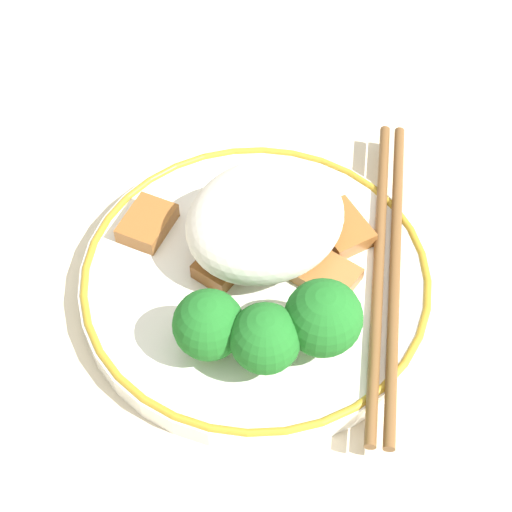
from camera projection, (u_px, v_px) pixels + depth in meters
ground_plane at (256, 289)px, 0.55m from camera, size 3.00×3.00×0.00m
plate at (256, 281)px, 0.55m from camera, size 0.22×0.22×0.02m
rice_mound at (265, 220)px, 0.53m from camera, size 0.10×0.09×0.06m
broccoli_back_left at (209, 326)px, 0.49m from camera, size 0.04×0.04×0.05m
broccoli_back_center at (265, 339)px, 0.48m from camera, size 0.04×0.04×0.05m
broccoli_back_right at (323, 319)px, 0.48m from camera, size 0.05×0.05×0.06m
meat_near_front at (338, 223)px, 0.56m from camera, size 0.03×0.04×0.01m
meat_near_left at (220, 267)px, 0.54m from camera, size 0.04×0.03×0.01m
meat_near_right at (326, 274)px, 0.53m from camera, size 0.04×0.05×0.01m
meat_near_back at (147, 223)px, 0.56m from camera, size 0.05×0.04×0.01m
chopsticks at (387, 268)px, 0.54m from camera, size 0.17×0.20×0.01m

